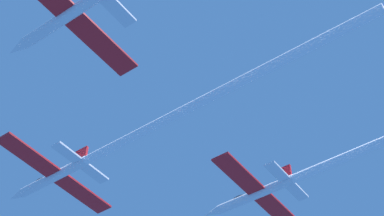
# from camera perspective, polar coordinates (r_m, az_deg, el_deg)

# --- Properties ---
(jet_lead) EXTENTS (20.12, 58.32, 3.33)m
(jet_lead) POSITION_cam_1_polar(r_m,az_deg,el_deg) (80.85, -4.78, -2.28)
(jet_lead) COLOR white
(jet_right_wing) EXTENTS (20.12, 56.97, 3.33)m
(jet_right_wing) POSITION_cam_1_polar(r_m,az_deg,el_deg) (85.46, 14.46, -4.15)
(jet_right_wing) COLOR white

